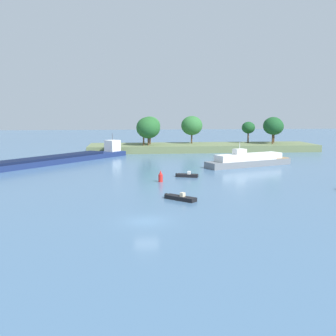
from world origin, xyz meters
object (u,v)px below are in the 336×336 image
white_riverboat (249,160)px  small_motorboat (180,198)px  cargo_barge (57,159)px  fishing_skiff (187,175)px  channel_buoy_red (161,177)px

white_riverboat → small_motorboat: size_ratio=4.88×
white_riverboat → cargo_barge: bearing=167.5°
white_riverboat → fishing_skiff: 18.95m
channel_buoy_red → fishing_skiff: bearing=40.6°
cargo_barge → small_motorboat: cargo_barge is taller
cargo_barge → channel_buoy_red: 32.61m
white_riverboat → small_motorboat: white_riverboat is taller
small_motorboat → fishing_skiff: 17.78m
cargo_barge → white_riverboat: size_ratio=1.78×
cargo_barge → small_motorboat: 44.31m
small_motorboat → fishing_skiff: (3.52, 17.43, 0.00)m
white_riverboat → small_motorboat: 34.60m
small_motorboat → channel_buoy_red: size_ratio=2.09×
fishing_skiff → channel_buoy_red: channel_buoy_red is taller
fishing_skiff → channel_buoy_red: (-4.99, -4.28, 0.53)m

